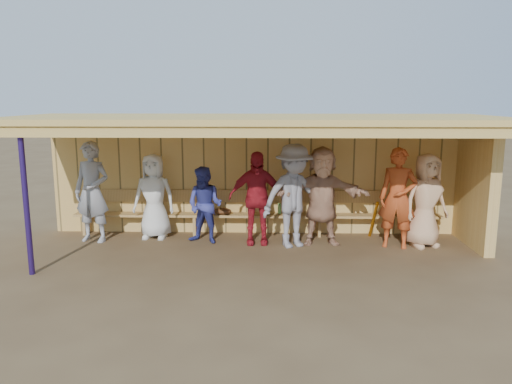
# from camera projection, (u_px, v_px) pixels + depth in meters

# --- Properties ---
(ground) EXTENTS (90.00, 90.00, 0.00)m
(ground) POSITION_uv_depth(u_px,v_px,m) (255.00, 250.00, 9.39)
(ground) COLOR brown
(ground) RESTS_ON ground
(player_a) EXTENTS (0.81, 0.62, 2.00)m
(player_a) POSITION_uv_depth(u_px,v_px,m) (92.00, 192.00, 9.82)
(player_a) COLOR #9799A0
(player_a) RESTS_ON ground
(player_b) EXTENTS (0.89, 0.62, 1.73)m
(player_b) POSITION_uv_depth(u_px,v_px,m) (154.00, 196.00, 10.08)
(player_b) COLOR white
(player_b) RESTS_ON ground
(player_c) EXTENTS (0.88, 0.78, 1.51)m
(player_c) POSITION_uv_depth(u_px,v_px,m) (205.00, 205.00, 9.76)
(player_c) COLOR #343A90
(player_c) RESTS_ON ground
(player_d) EXTENTS (1.09, 0.49, 1.82)m
(player_d) POSITION_uv_depth(u_px,v_px,m) (256.00, 198.00, 9.67)
(player_d) COLOR #AA1B26
(player_d) RESTS_ON ground
(player_e) EXTENTS (1.47, 1.18, 1.98)m
(player_e) POSITION_uv_depth(u_px,v_px,m) (294.00, 196.00, 9.46)
(player_e) COLOR gray
(player_e) RESTS_ON ground
(player_f) EXTENTS (1.79, 0.61, 1.92)m
(player_f) POSITION_uv_depth(u_px,v_px,m) (322.00, 196.00, 9.64)
(player_f) COLOR tan
(player_f) RESTS_ON ground
(player_g) EXTENTS (0.80, 0.64, 1.92)m
(player_g) POSITION_uv_depth(u_px,v_px,m) (398.00, 198.00, 9.43)
(player_g) COLOR #B2451C
(player_g) RESTS_ON ground
(player_h) EXTENTS (1.02, 0.83, 1.80)m
(player_h) POSITION_uv_depth(u_px,v_px,m) (426.00, 200.00, 9.49)
(player_h) COLOR tan
(player_h) RESTS_ON ground
(dugout_structure) EXTENTS (8.80, 3.20, 2.50)m
(dugout_structure) POSITION_uv_depth(u_px,v_px,m) (276.00, 157.00, 9.74)
(dugout_structure) COLOR #DBAF5D
(dugout_structure) RESTS_ON ground
(bench) EXTENTS (7.60, 0.34, 0.93)m
(bench) POSITION_uv_depth(u_px,v_px,m) (257.00, 210.00, 10.39)
(bench) COLOR tan
(bench) RESTS_ON ground
(dugout_equipment) EXTENTS (6.03, 0.62, 0.80)m
(dugout_equipment) POSITION_uv_depth(u_px,v_px,m) (233.00, 213.00, 10.28)
(dugout_equipment) COLOR orange
(dugout_equipment) RESTS_ON ground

